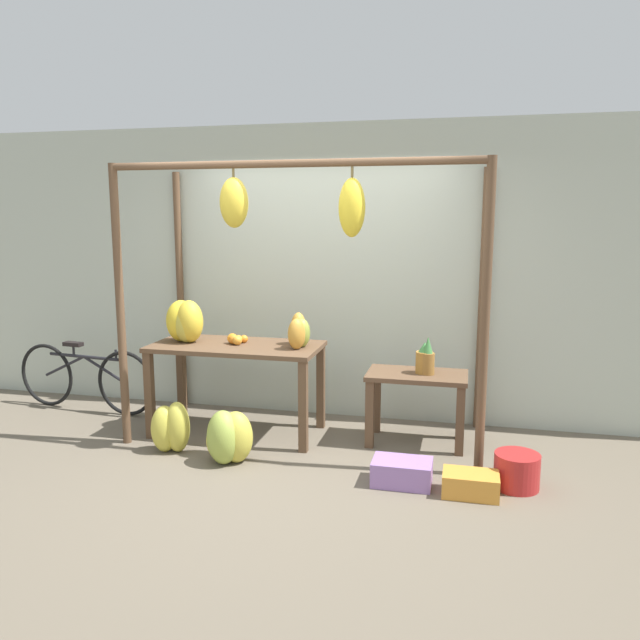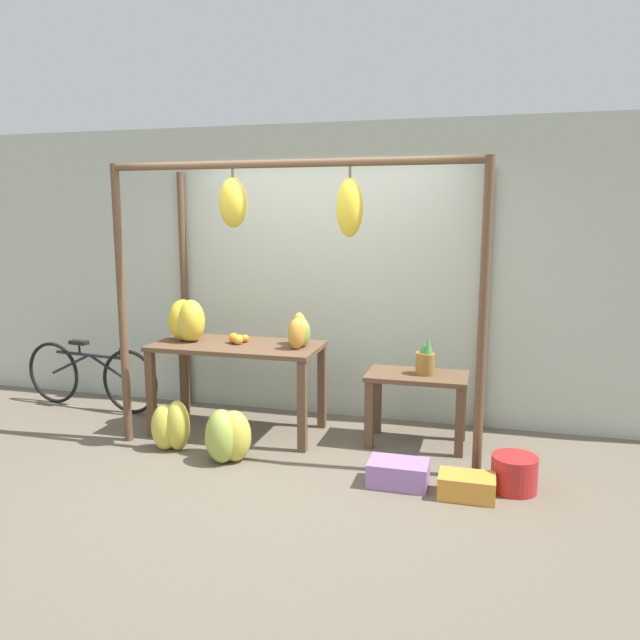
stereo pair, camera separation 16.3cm
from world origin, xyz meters
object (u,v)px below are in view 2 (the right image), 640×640
blue_bucket (514,473)px  parked_bicycle (90,375)px  papaya_pile (299,332)px  fruit_crate_purple (467,486)px  pineapple_cluster (426,360)px  fruit_crate_white (398,473)px  banana_pile_ground_right (226,437)px  banana_pile_on_table (188,321)px  orange_pile (237,339)px  banana_pile_ground_left (171,426)px

blue_bucket → parked_bicycle: size_ratio=0.20×
papaya_pile → fruit_crate_purple: papaya_pile is taller
papaya_pile → pineapple_cluster: bearing=4.5°
pineapple_cluster → fruit_crate_white: size_ratio=0.74×
banana_pile_ground_right → papaya_pile: bearing=60.5°
banana_pile_on_table → papaya_pile: 1.05m
pineapple_cluster → blue_bucket: (0.72, -0.74, -0.62)m
orange_pile → fruit_crate_purple: orange_pile is taller
parked_bicycle → papaya_pile: papaya_pile is taller
papaya_pile → fruit_crate_purple: size_ratio=1.00×
pineapple_cluster → fruit_crate_purple: (0.40, -0.94, -0.67)m
banana_pile_on_table → orange_pile: (0.47, 0.02, -0.14)m
blue_bucket → papaya_pile: papaya_pile is taller
pineapple_cluster → papaya_pile: papaya_pile is taller
orange_pile → pineapple_cluster: size_ratio=0.57×
banana_pile_ground_left → blue_bucket: size_ratio=1.32×
banana_pile_ground_left → papaya_pile: papaya_pile is taller
banana_pile_ground_left → blue_bucket: bearing=-1.2°
orange_pile → papaya_pile: 0.58m
pineapple_cluster → fruit_crate_white: bearing=-96.1°
banana_pile_ground_left → blue_bucket: 2.76m
banana_pile_ground_left → fruit_crate_purple: bearing=-6.1°
fruit_crate_white → fruit_crate_purple: size_ratio=1.11×
banana_pile_on_table → parked_bicycle: (-1.25, 0.25, -0.66)m
papaya_pile → fruit_crate_purple: (1.49, -0.85, -0.87)m
orange_pile → fruit_crate_purple: (2.06, -0.84, -0.78)m
banana_pile_on_table → pineapple_cluster: (2.14, 0.11, -0.25)m
orange_pile → parked_bicycle: bearing=172.2°
banana_pile_ground_right → banana_pile_on_table: bearing=133.9°
fruit_crate_white → parked_bicycle: size_ratio=0.27×
banana_pile_on_table → banana_pile_ground_right: size_ratio=1.03×
orange_pile → papaya_pile: bearing=0.9°
fruit_crate_white → orange_pile: bearing=153.8°
orange_pile → parked_bicycle: orange_pile is taller
orange_pile → pineapple_cluster: pineapple_cluster is taller
parked_bicycle → fruit_crate_purple: bearing=-15.9°
blue_bucket → banana_pile_ground_left: bearing=178.8°
fruit_crate_white → blue_bucket: (0.81, 0.13, 0.04)m
fruit_crate_white → banana_pile_on_table: bearing=159.8°
banana_pile_ground_left → fruit_crate_purple: 2.45m
fruit_crate_purple → orange_pile: bearing=157.7°
banana_pile_ground_right → blue_bucket: size_ratio=1.34×
pineapple_cluster → fruit_crate_white: (-0.09, -0.87, -0.66)m
banana_pile_ground_left → papaya_pile: 1.34m
orange_pile → fruit_crate_purple: 2.36m
parked_bicycle → fruit_crate_white: bearing=-17.0°
banana_pile_ground_right → papaya_pile: papaya_pile is taller
papaya_pile → parked_bicycle: bearing=174.4°
banana_pile_ground_left → fruit_crate_purple: banana_pile_ground_left is taller
banana_pile_on_table → parked_bicycle: banana_pile_on_table is taller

